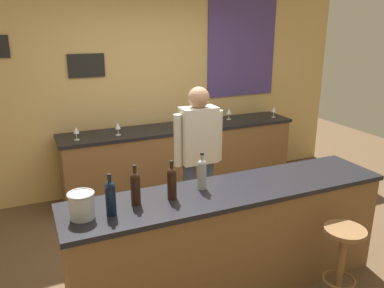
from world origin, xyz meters
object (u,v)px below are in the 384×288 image
wine_glass_b (118,126)px  wine_bottle_c (172,182)px  bar_stool (342,253)px  bartender (198,155)px  ice_bucket (82,205)px  wine_bottle_a (111,197)px  wine_bottle_b (135,187)px  wine_glass_a (76,131)px  wine_glass_c (229,112)px  wine_glass_d (274,110)px  wine_bottle_d (202,173)px

wine_glass_b → wine_bottle_c: bearing=-91.5°
bar_stool → wine_bottle_c: bearing=154.6°
bartender → ice_bucket: 1.52m
wine_bottle_a → wine_bottle_b: 0.23m
wine_bottle_a → wine_glass_a: wine_bottle_a is taller
wine_bottle_c → wine_glass_c: size_ratio=1.97×
bartender → wine_bottle_a: bearing=-140.7°
wine_bottle_a → wine_glass_a: size_ratio=1.97×
wine_bottle_a → wine_bottle_c: (0.48, 0.07, 0.00)m
wine_glass_d → wine_bottle_b: bearing=-143.1°
ice_bucket → wine_bottle_a: bearing=-10.1°
bar_stool → wine_glass_d: 2.82m
wine_bottle_a → wine_bottle_d: same height
wine_bottle_b → ice_bucket: size_ratio=1.63×
wine_glass_a → wine_glass_b: bearing=0.5°
ice_bucket → wine_bottle_d: bearing=6.6°
bartender → wine_glass_b: size_ratio=10.45×
wine_bottle_d → ice_bucket: wine_bottle_d is taller
bar_stool → wine_glass_d: wine_glass_d is taller
wine_bottle_b → wine_glass_d: bearing=36.9°
bar_stool → wine_bottle_d: 1.28m
wine_bottle_d → wine_glass_c: (1.37, 2.03, -0.05)m
bar_stool → wine_glass_a: wine_glass_a is taller
bar_stool → wine_glass_c: 2.78m
wine_bottle_c → ice_bucket: size_ratio=1.63×
wine_glass_a → wine_glass_b: 0.49m
ice_bucket → wine_glass_d: (2.98, 2.00, -0.01)m
wine_glass_b → bartender: bearing=-64.8°
bartender → wine_glass_a: 1.53m
wine_bottle_c → wine_glass_d: 3.03m
bartender → wine_bottle_c: bartender is taller
wine_bottle_b → wine_bottle_d: same height
bartender → wine_bottle_b: bartender is taller
wine_bottle_a → wine_bottle_c: same height
wine_bottle_b → ice_bucket: bearing=-171.3°
wine_glass_a → wine_glass_d: bearing=0.4°
bar_stool → wine_bottle_c: wine_bottle_c is taller
bar_stool → wine_bottle_b: (-1.49, 0.60, 0.60)m
bartender → wine_bottle_b: 1.17m
bartender → bar_stool: (0.62, -1.38, -0.48)m
wine_glass_b → wine_bottle_a: bearing=-104.8°
wine_bottle_d → wine_glass_d: size_ratio=1.97×
wine_bottle_a → wine_glass_a: bearing=88.7°
wine_bottle_d → bartender: bearing=67.3°
ice_bucket → wine_glass_c: ice_bucket is taller
wine_bottle_b → wine_glass_a: wine_bottle_b is taller
bar_stool → wine_bottle_a: size_ratio=2.22×
wine_glass_d → wine_glass_b: bearing=-179.7°
wine_glass_d → wine_glass_a: bearing=-179.6°
wine_bottle_b → wine_bottle_d: (0.56, 0.05, 0.00)m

